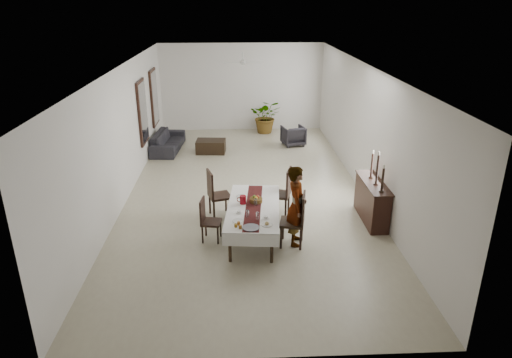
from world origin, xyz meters
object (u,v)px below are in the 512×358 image
object	(u,v)px
dining_table_top	(253,208)
sideboard_body	(372,202)
red_pitcher	(243,200)
woman	(297,206)
sofa	(168,141)

from	to	relation	value
dining_table_top	sideboard_body	world-z (taller)	sideboard_body
red_pitcher	sideboard_body	size ratio (longest dim) A/B	0.12
dining_table_top	woman	distance (m)	0.93
red_pitcher	sofa	distance (m)	6.32
red_pitcher	sofa	size ratio (longest dim) A/B	0.09
woman	sofa	bearing A→B (deg)	36.00
woman	sideboard_body	world-z (taller)	woman
dining_table_top	red_pitcher	world-z (taller)	red_pitcher
sofa	red_pitcher	bearing A→B (deg)	-153.38
dining_table_top	red_pitcher	distance (m)	0.29
dining_table_top	sideboard_body	xyz separation A→B (m)	(2.69, 0.64, -0.21)
dining_table_top	sideboard_body	distance (m)	2.77
sideboard_body	sofa	distance (m)	7.52
sideboard_body	dining_table_top	bearing A→B (deg)	-166.66
dining_table_top	sideboard_body	bearing A→B (deg)	18.41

